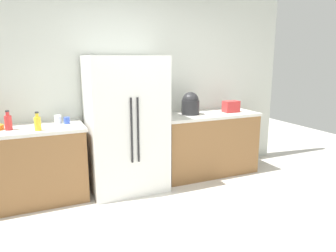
{
  "coord_description": "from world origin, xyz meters",
  "views": [
    {
      "loc": [
        -1.31,
        -2.28,
        1.7
      ],
      "look_at": [
        -0.08,
        0.48,
        1.04
      ],
      "focal_mm": 33.47,
      "sensor_mm": 36.0,
      "label": 1
    }
  ],
  "objects": [
    {
      "name": "ground_plane",
      "position": [
        0.0,
        0.0,
        0.0
      ],
      "size": [
        9.98,
        9.98,
        0.0
      ],
      "primitive_type": "plane",
      "color": "beige"
    },
    {
      "name": "counter_left",
      "position": [
        -1.49,
        1.6,
        0.46
      ],
      "size": [
        1.52,
        0.64,
        0.91
      ],
      "color": "olive",
      "rests_on": "ground_plane"
    },
    {
      "name": "refrigerator",
      "position": [
        -0.21,
        1.53,
        0.86
      ],
      "size": [
        0.96,
        0.74,
        1.73
      ],
      "color": "white",
      "rests_on": "ground_plane"
    },
    {
      "name": "counter_right",
      "position": [
        1.05,
        1.6,
        0.46
      ],
      "size": [
        1.46,
        0.64,
        0.91
      ],
      "color": "olive",
      "rests_on": "ground_plane"
    },
    {
      "name": "toaster",
      "position": [
        1.42,
        1.56,
        0.99
      ],
      "size": [
        0.23,
        0.15,
        0.17
      ],
      "primitive_type": "cube",
      "color": "red",
      "rests_on": "counter_right"
    },
    {
      "name": "bottle_a",
      "position": [
        -1.55,
        1.57,
        1.0
      ],
      "size": [
        0.08,
        0.08,
        0.22
      ],
      "color": "red",
      "rests_on": "counter_left"
    },
    {
      "name": "rice_cooker",
      "position": [
        0.78,
        1.63,
        1.06
      ],
      "size": [
        0.25,
        0.25,
        0.32
      ],
      "color": "#262628",
      "rests_on": "counter_right"
    },
    {
      "name": "kitchen_back_panel",
      "position": [
        0.0,
        1.96,
        1.43
      ],
      "size": [
        4.99,
        0.1,
        2.87
      ],
      "primitive_type": "cube",
      "color": "silver",
      "rests_on": "ground_plane"
    },
    {
      "name": "bottle_b",
      "position": [
        -1.25,
        1.41,
        1.0
      ],
      "size": [
        0.07,
        0.07,
        0.21
      ],
      "color": "yellow",
      "rests_on": "counter_left"
    },
    {
      "name": "cup_b",
      "position": [
        -0.91,
        1.67,
        0.95
      ],
      "size": [
        0.07,
        0.07,
        0.08
      ],
      "primitive_type": "cylinder",
      "color": "blue",
      "rests_on": "counter_left"
    },
    {
      "name": "cup_a",
      "position": [
        -1.01,
        1.74,
        0.96
      ],
      "size": [
        0.08,
        0.08,
        0.1
      ],
      "primitive_type": "cylinder",
      "color": "white",
      "rests_on": "counter_left"
    }
  ]
}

